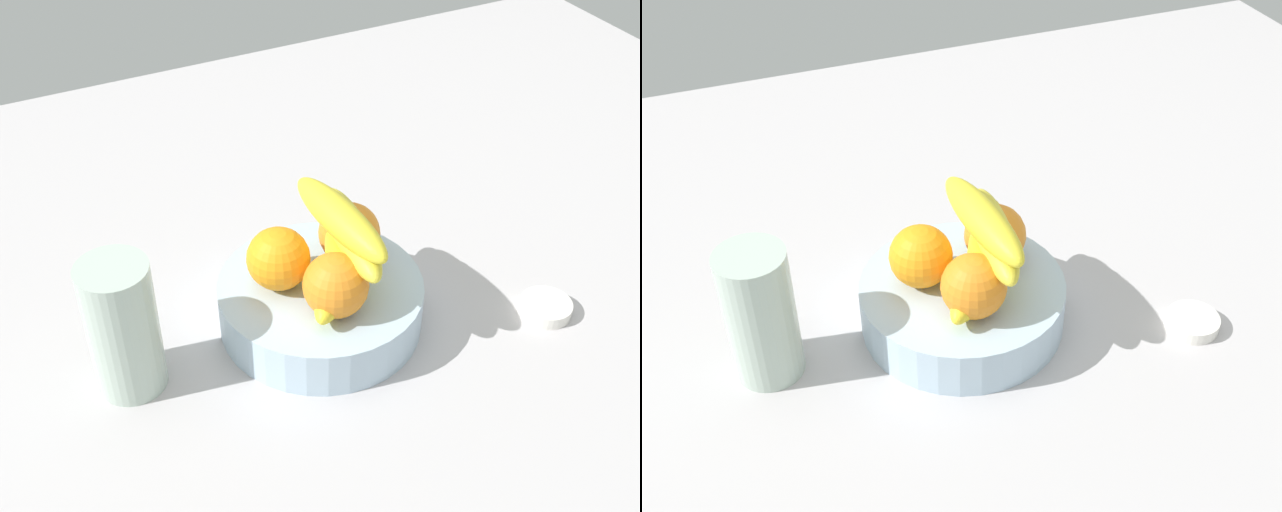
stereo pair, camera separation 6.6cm
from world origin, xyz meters
The scene contains 8 objects.
ground_plane centered at (0.00, 0.00, -1.50)cm, with size 180.00×140.00×3.00cm, color #B4B0B2.
fruit_bowl centered at (-0.06, -0.61, 2.88)cm, with size 23.34×23.34×5.75cm, color #ADC7DA.
orange_front_left centered at (-4.10, 1.51, 9.32)cm, with size 7.13×7.13×7.13cm, color orange.
orange_front_right centered at (-0.53, -5.28, 9.32)cm, with size 7.13×7.13×7.13cm, color orange.
orange_center centered at (5.04, 2.11, 9.32)cm, with size 7.13×7.13×7.13cm, color orange.
banana_bunch centered at (2.64, -1.12, 11.05)cm, with size 14.31×17.92×10.60cm.
thermos_tumbler centered at (-22.21, -0.29, 7.91)cm, with size 7.42×7.42×15.81cm, color #ADC1B2.
jar_lid centered at (24.33, -11.14, 0.78)cm, with size 6.14×6.14×1.56cm, color silver.
Camera 1 is at (-31.24, -62.86, 65.62)cm, focal length 45.90 mm.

